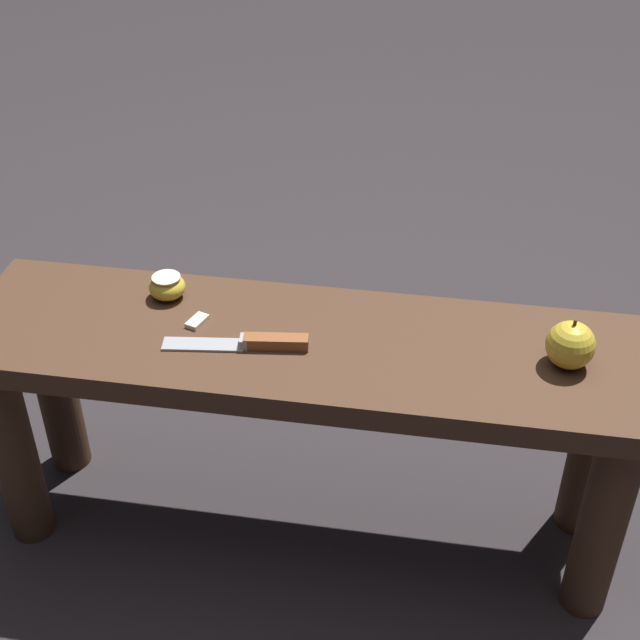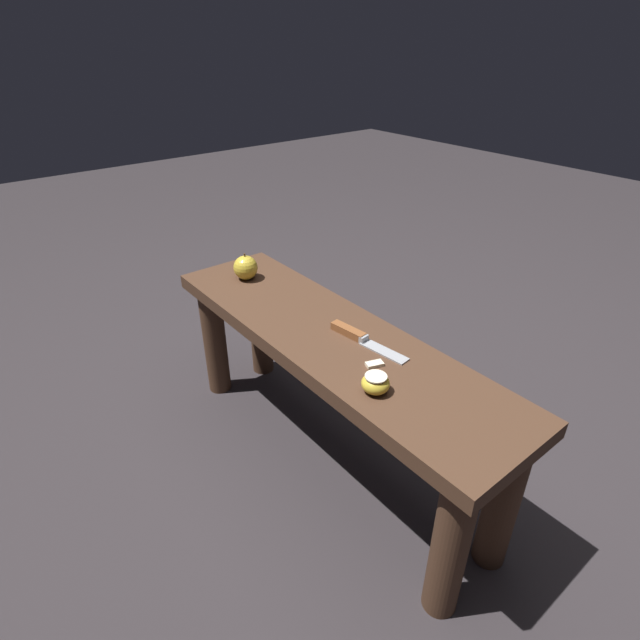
{
  "view_description": "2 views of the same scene",
  "coord_description": "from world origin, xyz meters",
  "px_view_note": "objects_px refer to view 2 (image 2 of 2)",
  "views": [
    {
      "loc": [
        0.21,
        -1.1,
        1.27
      ],
      "look_at": [
        0.02,
        0.01,
        0.46
      ],
      "focal_mm": 50.0,
      "sensor_mm": 36.0,
      "label": 1
    },
    {
      "loc": [
        -0.82,
        0.69,
        1.1
      ],
      "look_at": [
        0.02,
        0.01,
        0.46
      ],
      "focal_mm": 28.0,
      "sensor_mm": 36.0,
      "label": 2
    }
  ],
  "objects_px": {
    "apple_whole": "(247,267)",
    "knife": "(358,336)",
    "wooden_bench": "(330,366)",
    "apple_cut": "(376,383)"
  },
  "relations": [
    {
      "from": "apple_cut",
      "to": "knife",
      "type": "bearing_deg",
      "value": -32.02
    },
    {
      "from": "apple_whole",
      "to": "apple_cut",
      "type": "distance_m",
      "value": 0.65
    },
    {
      "from": "knife",
      "to": "apple_whole",
      "type": "height_order",
      "value": "apple_whole"
    },
    {
      "from": "wooden_bench",
      "to": "apple_whole",
      "type": "xyz_separation_m",
      "value": [
        0.4,
        -0.0,
        0.14
      ]
    },
    {
      "from": "wooden_bench",
      "to": "knife",
      "type": "bearing_deg",
      "value": -154.12
    },
    {
      "from": "apple_whole",
      "to": "knife",
      "type": "bearing_deg",
      "value": -176.47
    },
    {
      "from": "wooden_bench",
      "to": "apple_cut",
      "type": "height_order",
      "value": "apple_cut"
    },
    {
      "from": "apple_cut",
      "to": "apple_whole",
      "type": "bearing_deg",
      "value": -7.13
    },
    {
      "from": "knife",
      "to": "apple_whole",
      "type": "bearing_deg",
      "value": 176.34
    },
    {
      "from": "knife",
      "to": "apple_whole",
      "type": "relative_size",
      "value": 2.75
    }
  ]
}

